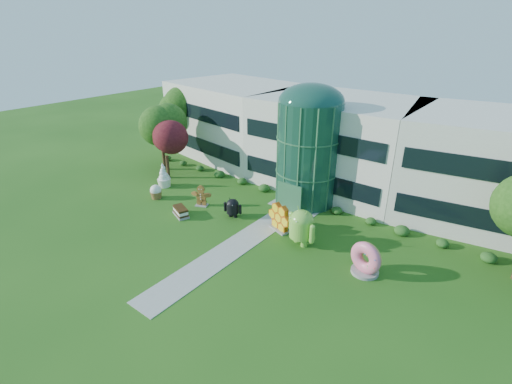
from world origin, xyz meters
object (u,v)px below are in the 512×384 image
Objects in this scene: android_green at (301,225)px; gingerbread at (201,196)px; android_black at (233,207)px; donut at (367,258)px.

android_green is 11.26m from gingerbread.
donut is at bearing -18.52° from android_black.
gingerbread reaches higher than android_black.
gingerbread is (-3.92, -0.11, 0.02)m from android_black.
donut is (12.95, -0.59, 0.22)m from android_black.
android_green reaches higher than android_black.
gingerbread is at bearing 165.67° from android_black.
donut reaches higher than gingerbread.
android_green reaches higher than donut.
gingerbread is at bearing -161.22° from android_green.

